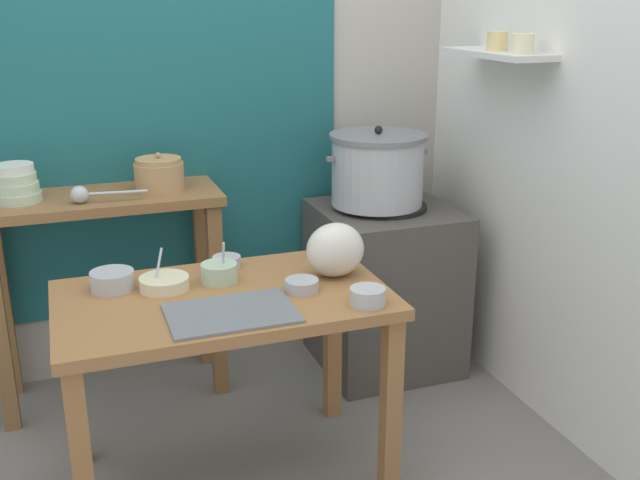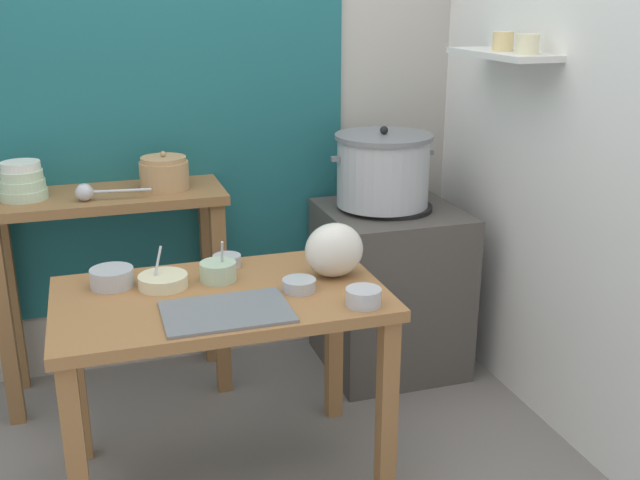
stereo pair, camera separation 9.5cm
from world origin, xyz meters
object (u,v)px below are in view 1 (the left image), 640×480
clay_pot (159,174)px  serving_tray (231,313)px  back_shelf_table (105,247)px  bowl_stack_enamel (16,185)px  prep_bowl_4 (112,280)px  ladle (83,194)px  prep_bowl_0 (301,284)px  prep_bowl_1 (227,261)px  prep_table (224,325)px  steamer_pot (378,169)px  prep_bowl_5 (219,272)px  prep_bowl_2 (368,296)px  plastic_bag (335,250)px  prep_bowl_6 (164,282)px  stove_block (384,286)px  prep_bowl_3 (323,250)px

clay_pot → serving_tray: (0.07, -0.94, -0.24)m
back_shelf_table → clay_pot: clay_pot is taller
bowl_stack_enamel → clay_pot: bearing=-0.4°
prep_bowl_4 → ladle: bearing=96.2°
prep_bowl_0 → prep_bowl_1: prep_bowl_1 is taller
ladle → prep_bowl_1: ladle is taller
prep_table → back_shelf_table: bearing=113.1°
steamer_pot → prep_bowl_5: 1.02m
prep_bowl_2 → prep_bowl_4: bearing=151.7°
prep_table → bowl_stack_enamel: bearing=129.5°
clay_pot → steamer_pot: bearing=-6.7°
prep_bowl_0 → prep_bowl_4: size_ratio=0.77×
prep_table → prep_bowl_1: size_ratio=10.61×
plastic_bag → prep_bowl_5: (-0.40, 0.08, -0.06)m
bowl_stack_enamel → plastic_bag: 1.30m
back_shelf_table → prep_bowl_2: back_shelf_table is taller
serving_tray → prep_bowl_5: size_ratio=2.64×
steamer_pot → prep_bowl_6: size_ratio=2.84×
bowl_stack_enamel → stove_block: bearing=-5.0°
serving_tray → prep_bowl_0: (0.27, 0.11, 0.02)m
bowl_stack_enamel → prep_bowl_5: 0.95m
clay_pot → stove_block: bearing=-7.6°
serving_tray → prep_bowl_4: 0.48m
prep_table → plastic_bag: (0.41, 0.03, 0.21)m
back_shelf_table → prep_bowl_5: 0.74m
clay_pot → bowl_stack_enamel: size_ratio=1.11×
back_shelf_table → prep_bowl_3: 0.94m
stove_block → prep_bowl_0: stove_block is taller
prep_table → prep_bowl_5: prep_bowl_5 is taller
ladle → prep_bowl_2: size_ratio=2.51×
back_shelf_table → serving_tray: (0.32, -0.94, 0.05)m
plastic_bag → prep_bowl_3: plastic_bag is taller
back_shelf_table → prep_bowl_4: 0.60m
ladle → plastic_bag: size_ratio=1.39×
clay_pot → prep_bowl_4: bearing=-113.3°
ladle → prep_bowl_5: 0.71m
steamer_pot → prep_bowl_6: steamer_pot is taller
back_shelf_table → prep_bowl_1: (0.40, -0.52, 0.06)m
bowl_stack_enamel → prep_bowl_2: bowl_stack_enamel is taller
ladle → prep_bowl_4: (0.05, -0.49, -0.18)m
back_shelf_table → prep_bowl_5: bearing=-62.3°
stove_block → clay_pot: size_ratio=3.84×
bowl_stack_enamel → prep_bowl_1: 0.91m
prep_bowl_5 → prep_bowl_6: (-0.19, -0.00, -0.01)m
prep_table → bowl_stack_enamel: 1.07m
prep_bowl_0 → prep_bowl_5: 0.30m
steamer_pot → prep_bowl_5: bearing=-147.0°
back_shelf_table → prep_bowl_4: bearing=-91.3°
ladle → prep_bowl_2: (0.82, -0.91, -0.18)m
prep_bowl_4 → prep_bowl_6: size_ratio=0.88×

